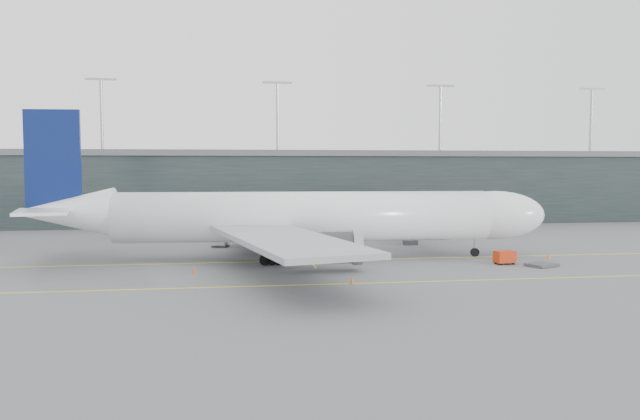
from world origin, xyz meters
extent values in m
plane|color=slate|center=(0.00, 0.00, 0.00)|extent=(320.00, 320.00, 0.00)
cube|color=yellow|center=(0.00, -4.00, 0.01)|extent=(160.00, 0.25, 0.02)
cube|color=yellow|center=(0.00, -20.00, 0.01)|extent=(160.00, 0.25, 0.02)
cube|color=yellow|center=(5.00, 20.00, 0.01)|extent=(0.25, 60.00, 0.02)
cube|color=black|center=(0.00, 58.00, 7.00)|extent=(240.00, 35.00, 14.00)
cube|color=#535558|center=(0.00, 58.00, 14.60)|extent=(240.00, 36.00, 1.20)
cylinder|color=#9E9EA3|center=(-30.00, 48.00, 22.00)|extent=(0.60, 0.60, 14.00)
cylinder|color=#9E9EA3|center=(5.00, 48.00, 22.00)|extent=(0.60, 0.60, 14.00)
cylinder|color=#9E9EA3|center=(40.00, 48.00, 22.00)|extent=(0.60, 0.60, 14.00)
cylinder|color=#9E9EA3|center=(75.00, 48.00, 22.00)|extent=(0.60, 0.60, 14.00)
cylinder|color=white|center=(4.42, -2.21, 5.49)|extent=(47.94, 9.11, 6.42)
ellipsoid|color=white|center=(29.76, -3.64, 5.49)|extent=(13.83, 7.18, 6.42)
cone|color=white|center=(-25.06, -0.54, 6.22)|extent=(11.73, 6.80, 6.17)
cube|color=#919399|center=(3.38, -2.15, 3.00)|extent=(16.84, 6.11, 2.07)
cube|color=black|center=(33.69, -3.87, 6.53)|extent=(2.45, 3.23, 0.83)
cube|color=#919399|center=(0.41, -18.07, 4.45)|extent=(15.73, 31.36, 0.57)
cylinder|color=#36373B|center=(5.93, -12.15, 2.69)|extent=(7.45, 4.03, 3.63)
cube|color=#919399|center=(2.22, 14.00, 4.45)|extent=(18.70, 31.44, 0.57)
cylinder|color=#36373B|center=(7.04, 7.50, 2.69)|extent=(7.45, 4.03, 3.63)
cube|color=#091750|center=(-26.61, -0.45, 12.74)|extent=(6.75, 0.90, 12.43)
cube|color=white|center=(-26.42, -6.17, 6.73)|extent=(7.48, 10.29, 0.36)
cube|color=white|center=(-25.77, 5.21, 6.73)|extent=(8.33, 10.64, 0.36)
cylinder|color=black|center=(27.17, -3.50, 0.57)|extent=(1.16, 0.48, 1.14)
cylinder|color=#9E9EA3|center=(27.17, -3.50, 1.35)|extent=(0.31, 0.31, 2.69)
cylinder|color=black|center=(0.00, -6.94, 0.67)|extent=(1.37, 0.59, 1.35)
cylinder|color=black|center=(0.56, 2.99, 0.67)|extent=(1.37, 0.59, 1.35)
cube|color=#26262B|center=(22.46, 0.80, 4.98)|extent=(3.26, 3.65, 2.79)
cube|color=#26262B|center=(22.29, 9.08, 4.98)|extent=(2.76, 13.01, 2.49)
cube|color=#26262B|center=(22.02, 22.03, 4.98)|extent=(3.01, 13.01, 2.59)
cube|color=#26262B|center=(21.75, 34.99, 4.98)|extent=(3.26, 13.02, 2.69)
cylinder|color=#9E9EA3|center=(22.28, 9.77, 1.89)|extent=(0.50, 0.50, 3.79)
cube|color=#36373B|center=(22.28, 9.77, 0.35)|extent=(2.02, 1.54, 0.70)
cylinder|color=#26262B|center=(22.46, 40.50, 4.98)|extent=(3.99, 3.99, 2.99)
cylinder|color=#26262B|center=(22.46, 40.50, 1.79)|extent=(1.79, 1.79, 3.59)
cube|color=#B92C0D|center=(28.23, -10.21, 0.92)|extent=(2.61, 1.89, 1.41)
cylinder|color=black|center=(27.46, -10.89, 0.22)|extent=(0.46, 0.23, 0.43)
cylinder|color=black|center=(29.18, -10.61, 0.22)|extent=(0.46, 0.23, 0.43)
cylinder|color=black|center=(27.28, -9.82, 0.22)|extent=(0.46, 0.23, 0.43)
cylinder|color=black|center=(29.00, -9.53, 0.22)|extent=(0.46, 0.23, 0.43)
cube|color=#3F3E44|center=(31.90, -12.46, 0.20)|extent=(4.09, 3.77, 0.33)
cube|color=#36373B|center=(-6.41, 11.06, 0.17)|extent=(2.71, 2.41, 0.23)
cube|color=#B2B6BF|center=(-6.41, 11.06, 1.20)|extent=(2.24, 2.17, 1.71)
cube|color=#224988|center=(-6.41, 11.06, 2.09)|extent=(2.31, 2.24, 0.09)
cube|color=#36373B|center=(-3.75, 12.00, 0.16)|extent=(2.38, 2.01, 0.22)
cube|color=#B4BAC1|center=(-3.75, 12.00, 1.14)|extent=(1.94, 1.85, 1.62)
cube|color=#224988|center=(-3.75, 12.00, 1.98)|extent=(2.00, 1.91, 0.09)
cube|color=#36373B|center=(0.73, 10.63, 0.16)|extent=(2.28, 1.92, 0.21)
cube|color=#A8ADB4|center=(0.73, 10.63, 1.09)|extent=(1.85, 1.77, 1.55)
cube|color=#224988|center=(0.73, 10.63, 1.90)|extent=(1.91, 1.82, 0.08)
cone|color=orange|center=(35.81, -6.88, 0.36)|extent=(0.45, 0.45, 0.71)
cone|color=#F45F0D|center=(7.25, -20.07, 0.34)|extent=(0.43, 0.43, 0.69)
cone|color=orange|center=(10.67, 11.74, 0.36)|extent=(0.45, 0.45, 0.72)
cone|color=#E4440C|center=(-9.05, -11.67, 0.32)|extent=(0.41, 0.41, 0.65)
camera|label=1|loc=(-5.02, -81.72, 11.93)|focal=35.00mm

